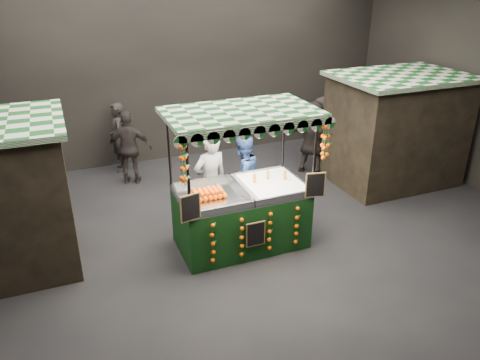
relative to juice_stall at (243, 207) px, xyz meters
name	(u,v)px	position (x,y,z in m)	size (l,w,h in m)	color
ground	(249,245)	(0.10, -0.07, -0.81)	(12.00, 12.00, 0.00)	black
market_hall	(251,64)	(0.10, -0.07, 2.57)	(12.10, 10.10, 5.05)	black
neighbour_stall_right	(395,129)	(4.50, 1.43, 0.50)	(3.00, 2.20, 2.60)	black
juice_stall	(243,207)	(0.00, 0.00, 0.00)	(2.70, 1.59, 2.61)	black
vendor_grey	(210,181)	(-0.30, 0.94, 0.17)	(0.78, 0.59, 1.95)	slate
vendor_blue	(243,177)	(0.45, 1.09, 0.07)	(1.04, 0.94, 1.77)	navy
shopper_1	(376,142)	(4.23, 1.73, 0.11)	(0.93, 0.75, 1.83)	black
shopper_2	(130,148)	(-1.42, 3.62, 0.09)	(1.13, 0.72, 1.79)	#2A2422
shopper_3	(322,131)	(3.51, 3.04, 0.09)	(1.33, 1.23, 1.80)	black
shopper_5	(313,137)	(2.96, 2.59, 0.12)	(1.54, 1.67, 1.86)	#2B2423
shopper_6	(118,137)	(-1.55, 4.53, 0.07)	(0.47, 0.67, 1.77)	black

